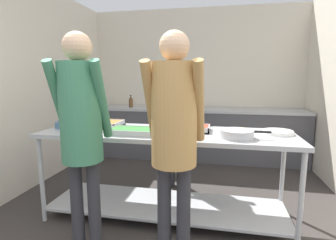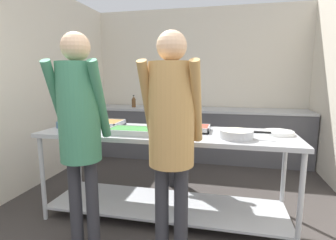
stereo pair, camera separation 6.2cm
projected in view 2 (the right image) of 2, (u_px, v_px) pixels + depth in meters
The scene contains 14 objects.
wall_rear at pixel (198, 83), 4.85m from camera, with size 3.92×0.06×2.65m.
wall_left at pixel (28, 85), 3.31m from camera, with size 0.06×4.19×2.65m.
back_counter at pixel (195, 133), 4.63m from camera, with size 3.76×0.65×0.89m.
serving_counter at pixel (166, 160), 2.63m from camera, with size 2.46×0.75×0.89m.
broccoli_bowl at pixel (67, 123), 2.81m from camera, with size 0.22×0.22×0.11m.
serving_tray_vegetables at pixel (104, 124), 2.89m from camera, with size 0.40×0.33×0.05m.
serving_tray_greens at pixel (133, 131), 2.48m from camera, with size 0.46×0.28×0.05m.
serving_tray_roast at pixel (188, 128), 2.62m from camera, with size 0.43×0.26×0.05m.
sauce_pan at pixel (237, 134), 2.28m from camera, with size 0.43×0.29×0.07m.
plate_stack at pixel (278, 133), 2.44m from camera, with size 0.28×0.28×0.04m.
guest_serving_left at pixel (80, 121), 1.96m from camera, with size 0.44×0.38×1.74m.
guest_serving_right at pixel (171, 125), 1.86m from camera, with size 0.42×0.33×1.74m.
cook_behind_counter at pixel (178, 110), 3.32m from camera, with size 0.44×0.33×1.63m.
water_bottle at pixel (134, 102), 4.75m from camera, with size 0.07×0.07×0.22m.
Camera 2 is at (0.54, -0.83, 1.42)m, focal length 28.00 mm.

